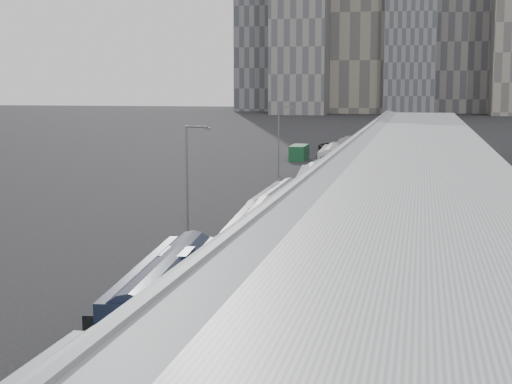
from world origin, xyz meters
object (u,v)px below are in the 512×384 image
(bus_1, at_px, (167,306))
(street_lamp_near, at_px, (189,173))
(bus_6, at_px, (331,163))
(shipping_container, at_px, (299,152))
(bus_4, at_px, (312,191))
(suv, at_px, (327,147))
(bus_3, at_px, (278,214))
(bus_7, at_px, (346,153))
(bus_2, at_px, (256,243))
(street_lamp_far, at_px, (280,136))
(bus_5, at_px, (326,177))

(bus_1, bearing_deg, street_lamp_near, 98.78)
(bus_6, height_order, shipping_container, bus_6)
(bus_4, bearing_deg, suv, 89.90)
(bus_4, xyz_separation_m, street_lamp_near, (-7.48, -17.02, 3.51))
(bus_3, bearing_deg, street_lamp_near, -160.13)
(bus_4, bearing_deg, bus_3, -98.42)
(bus_4, bearing_deg, bus_6, 86.85)
(bus_7, bearing_deg, suv, 101.15)
(bus_2, bearing_deg, street_lamp_near, 123.48)
(bus_2, distance_m, bus_7, 68.94)
(bus_1, xyz_separation_m, bus_7, (0.43, 84.58, -0.07))
(suv, bearing_deg, street_lamp_near, -113.47)
(bus_6, bearing_deg, suv, 94.71)
(bus_3, distance_m, street_lamp_far, 40.22)
(bus_2, relative_size, street_lamp_far, 1.43)
(bus_3, distance_m, bus_5, 26.68)
(bus_5, height_order, shipping_container, bus_5)
(bus_2, height_order, suv, bus_2)
(suv, bearing_deg, bus_4, -107.20)
(bus_3, xyz_separation_m, street_lamp_near, (-6.74, -2.49, 3.52))
(street_lamp_far, bearing_deg, bus_7, 68.06)
(bus_2, distance_m, street_lamp_far, 52.07)
(bus_1, distance_m, bus_4, 42.14)
(bus_6, bearing_deg, street_lamp_near, -101.00)
(bus_1, xyz_separation_m, shipping_container, (-7.56, 89.66, -0.50))
(street_lamp_near, relative_size, shipping_container, 1.31)
(street_lamp_far, bearing_deg, street_lamp_near, -89.71)
(street_lamp_far, bearing_deg, bus_4, -72.85)
(bus_1, height_order, bus_6, bus_1)
(bus_2, bearing_deg, bus_1, -98.25)
(bus_1, relative_size, shipping_container, 2.06)
(bus_2, xyz_separation_m, bus_6, (-1.07, 53.71, 0.04))
(shipping_container, bearing_deg, bus_4, -80.28)
(street_lamp_near, bearing_deg, bus_6, 81.84)
(bus_4, xyz_separation_m, shipping_container, (-8.61, 47.54, -0.41))
(street_lamp_far, xyz_separation_m, suv, (1.45, 40.88, -4.63))
(bus_2, distance_m, bus_6, 53.72)
(bus_4, height_order, suv, bus_4)
(bus_1, distance_m, street_lamp_near, 26.14)
(bus_7, relative_size, street_lamp_far, 1.42)
(shipping_container, bearing_deg, bus_6, -70.33)
(bus_1, relative_size, suv, 2.79)
(bus_6, relative_size, shipping_container, 2.01)
(bus_4, distance_m, street_lamp_far, 26.32)
(bus_7, bearing_deg, bus_5, -91.42)
(bus_3, distance_m, bus_4, 14.55)
(bus_5, bearing_deg, street_lamp_far, 124.18)
(bus_2, relative_size, bus_7, 1.01)
(shipping_container, bearing_deg, suv, 82.07)
(street_lamp_near, distance_m, shipping_container, 64.69)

